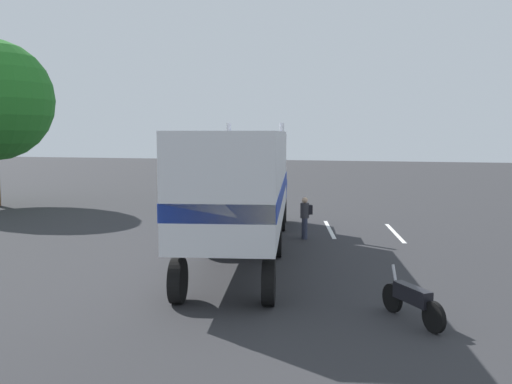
# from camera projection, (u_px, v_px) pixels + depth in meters

# --- Properties ---
(ground_plane) EXTENTS (120.00, 120.00, 0.00)m
(ground_plane) POSITION_uv_depth(u_px,v_px,m) (246.00, 229.00, 24.01)
(ground_plane) COLOR #2D2D30
(lane_stripe_near) EXTENTS (4.34, 1.06, 0.01)m
(lane_stripe_near) POSITION_uv_depth(u_px,v_px,m) (330.00, 229.00, 23.85)
(lane_stripe_near) COLOR silver
(lane_stripe_near) RESTS_ON ground_plane
(lane_stripe_mid) EXTENTS (4.36, 0.91, 0.01)m
(lane_stripe_mid) POSITION_uv_depth(u_px,v_px,m) (395.00, 233.00, 22.96)
(lane_stripe_mid) COLOR silver
(lane_stripe_mid) RESTS_ON ground_plane
(semi_truck) EXTENTS (14.38, 5.09, 4.50)m
(semi_truck) POSITION_uv_depth(u_px,v_px,m) (244.00, 181.00, 18.51)
(semi_truck) COLOR #193399
(semi_truck) RESTS_ON ground_plane
(person_bystander) EXTENTS (0.41, 0.48, 1.63)m
(person_bystander) POSITION_uv_depth(u_px,v_px,m) (305.00, 216.00, 21.63)
(person_bystander) COLOR #2D3347
(person_bystander) RESTS_ON ground_plane
(motorcycle) EXTENTS (1.77, 1.31, 1.12)m
(motorcycle) POSITION_uv_depth(u_px,v_px,m) (412.00, 300.00, 12.14)
(motorcycle) COLOR black
(motorcycle) RESTS_ON ground_plane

